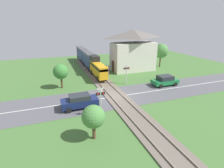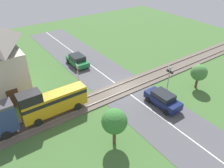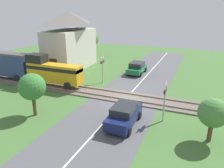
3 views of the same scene
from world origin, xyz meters
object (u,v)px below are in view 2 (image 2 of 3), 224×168
object	(u,v)px
crossing_signal_west_approach	(169,75)
crossing_signal_east_approach	(78,73)
car_far_side	(77,60)
pedestrian_by_station	(30,104)
car_near_crossing	(163,99)

from	to	relation	value
crossing_signal_west_approach	crossing_signal_east_approach	size ratio (longest dim) A/B	1.00
crossing_signal_west_approach	car_far_side	bearing A→B (deg)	25.26
car_far_side	crossing_signal_east_approach	xyz separation A→B (m)	(-5.10, 2.52, 1.20)
car_far_side	crossing_signal_east_approach	bearing A→B (deg)	153.71
pedestrian_by_station	car_near_crossing	bearing A→B (deg)	-121.82
car_far_side	pedestrian_by_station	world-z (taller)	pedestrian_by_station
car_near_crossing	crossing_signal_west_approach	world-z (taller)	crossing_signal_west_approach
car_near_crossing	pedestrian_by_station	distance (m)	13.30
car_near_crossing	pedestrian_by_station	xyz separation A→B (m)	(7.01, 11.30, -0.08)
car_near_crossing	car_far_side	distance (m)	13.39
car_near_crossing	car_far_side	world-z (taller)	car_near_crossing
car_far_side	crossing_signal_east_approach	world-z (taller)	crossing_signal_east_approach
crossing_signal_east_approach	pedestrian_by_station	xyz separation A→B (m)	(-0.96, 5.90, -1.25)
crossing_signal_west_approach	pedestrian_by_station	xyz separation A→B (m)	(5.38, 13.82, -1.25)
car_near_crossing	car_far_side	xyz separation A→B (m)	(13.08, 2.88, -0.03)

